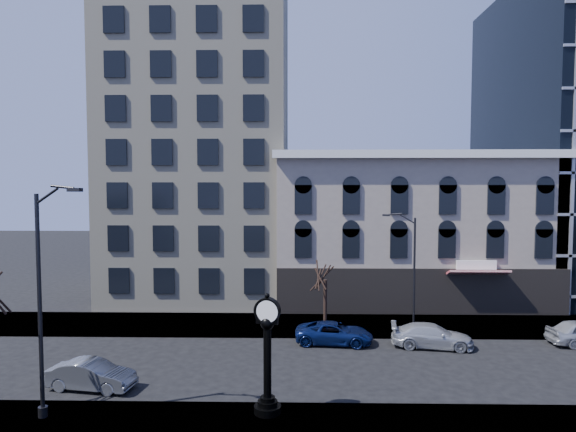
{
  "coord_description": "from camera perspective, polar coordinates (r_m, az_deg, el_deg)",
  "views": [
    {
      "loc": [
        2.65,
        -27.59,
        9.99
      ],
      "look_at": [
        2.0,
        4.0,
        8.0
      ],
      "focal_mm": 32.0,
      "sensor_mm": 36.0,
      "label": 1
    }
  ],
  "objects": [
    {
      "name": "car_near_b",
      "position": [
        27.8,
        -21.01,
        -16.17
      ],
      "size": [
        4.43,
        2.13,
        1.4
      ],
      "primitive_type": "imported",
      "rotation": [
        0.0,
        0.0,
        1.41
      ],
      "color": "#595B60",
      "rests_on": "ground"
    },
    {
      "name": "car_far_b",
      "position": [
        33.33,
        15.7,
        -12.7
      ],
      "size": [
        5.14,
        2.68,
        1.42
      ],
      "primitive_type": "imported",
      "rotation": [
        0.0,
        0.0,
        1.42
      ],
      "color": "#A5A8AD",
      "rests_on": "ground"
    },
    {
      "name": "ground",
      "position": [
        29.46,
        -4.22,
        -16.23
      ],
      "size": [
        160.0,
        160.0,
        0.0
      ],
      "primitive_type": "plane",
      "color": "black",
      "rests_on": "ground"
    },
    {
      "name": "street_lamp_far",
      "position": [
        35.07,
        12.94,
        -2.68
      ],
      "size": [
        2.02,
        0.86,
        8.07
      ],
      "rotation": [
        0.0,
        0.0,
        2.82
      ],
      "color": "black",
      "rests_on": "sidewalk_far"
    },
    {
      "name": "street_lamp_near",
      "position": [
        23.19,
        -24.72,
        -2.45
      ],
      "size": [
        2.54,
        0.95,
        10.01
      ],
      "rotation": [
        0.0,
        0.0,
        -0.27
      ],
      "color": "black",
      "rests_on": "sidewalk_near"
    },
    {
      "name": "sidewalk_far",
      "position": [
        37.04,
        -3.03,
        -11.95
      ],
      "size": [
        160.0,
        6.0,
        0.12
      ],
      "primitive_type": "cube",
      "color": "#9B988D",
      "rests_on": "ground"
    },
    {
      "name": "victorian_row",
      "position": [
        44.65,
        13.27,
        -1.62
      ],
      "size": [
        22.6,
        11.19,
        12.5
      ],
      "color": "gray",
      "rests_on": "ground"
    },
    {
      "name": "bare_tree_far",
      "position": [
        35.56,
        4.17,
        -5.99
      ],
      "size": [
        3.05,
        3.05,
        5.24
      ],
      "color": "black",
      "rests_on": "sidewalk_far"
    },
    {
      "name": "cream_tower",
      "position": [
        48.2,
        -9.64,
        14.71
      ],
      "size": [
        15.9,
        15.4,
        42.5
      ],
      "color": "beige",
      "rests_on": "ground"
    },
    {
      "name": "car_far_a",
      "position": [
        32.97,
        5.16,
        -12.83
      ],
      "size": [
        5.03,
        2.71,
        1.34
      ],
      "primitive_type": "imported",
      "rotation": [
        0.0,
        0.0,
        1.47
      ],
      "color": "#0C194C",
      "rests_on": "ground"
    },
    {
      "name": "street_clock",
      "position": [
        22.82,
        -2.31,
        -15.61
      ],
      "size": [
        1.19,
        1.19,
        5.23
      ],
      "rotation": [
        0.0,
        0.0,
        -0.25
      ],
      "color": "black",
      "rests_on": "sidewalk_near"
    }
  ]
}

